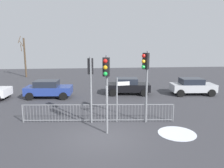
% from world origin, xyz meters
% --- Properties ---
extents(ground_plane, '(60.00, 60.00, 0.00)m').
position_xyz_m(ground_plane, '(0.00, 0.00, 0.00)').
color(ground_plane, '#38383D').
extents(traffic_light_mid_left, '(0.36, 0.56, 3.99)m').
position_xyz_m(traffic_light_mid_left, '(0.33, 0.23, 2.92)').
color(traffic_light_mid_left, slate).
rests_on(traffic_light_mid_left, ground).
extents(traffic_light_foreground_right, '(0.47, 0.47, 4.13)m').
position_xyz_m(traffic_light_foreground_right, '(2.64, 1.66, 3.03)').
color(traffic_light_foreground_right, slate).
rests_on(traffic_light_foreground_right, ground).
extents(traffic_light_mid_right, '(0.33, 0.57, 3.82)m').
position_xyz_m(traffic_light_mid_right, '(-0.42, 2.15, 2.80)').
color(traffic_light_mid_right, slate).
rests_on(traffic_light_mid_right, ground).
extents(direction_sign_post, '(0.79, 0.15, 2.62)m').
position_xyz_m(direction_sign_post, '(1.14, 1.99, 1.48)').
color(direction_sign_post, slate).
rests_on(direction_sign_post, ground).
extents(pedestrian_guard_railing, '(8.80, 0.83, 1.07)m').
position_xyz_m(pedestrian_guard_railing, '(-0.02, 2.04, 0.55)').
color(pedestrian_guard_railing, slate).
rests_on(pedestrian_guard_railing, ground).
extents(car_blue_near, '(3.91, 2.14, 1.47)m').
position_xyz_m(car_blue_near, '(-3.96, 8.29, 0.77)').
color(car_blue_near, navy).
rests_on(car_blue_near, ground).
extents(car_silver_mid, '(3.91, 2.15, 1.47)m').
position_xyz_m(car_silver_mid, '(8.63, 8.19, 0.77)').
color(car_silver_mid, '#B2B5BA').
rests_on(car_silver_mid, ground).
extents(car_black_far, '(3.96, 2.27, 1.47)m').
position_xyz_m(car_black_far, '(2.91, 8.90, 0.77)').
color(car_black_far, black).
rests_on(car_black_far, ground).
extents(bare_tree_left, '(0.84, 1.14, 5.47)m').
position_xyz_m(bare_tree_left, '(-9.11, 20.27, 2.75)').
color(bare_tree_left, '#473828').
rests_on(bare_tree_left, ground).
extents(snow_patch_kerb, '(1.93, 1.93, 0.01)m').
position_xyz_m(snow_patch_kerb, '(3.92, -0.03, 0.01)').
color(snow_patch_kerb, silver).
rests_on(snow_patch_kerb, ground).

